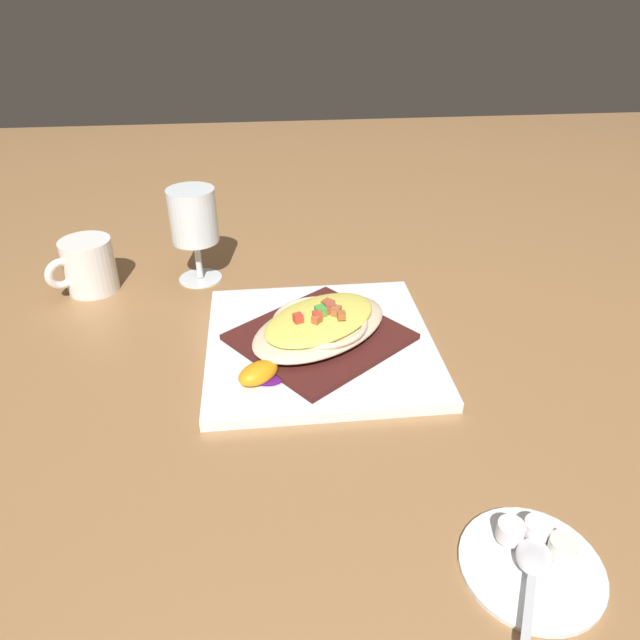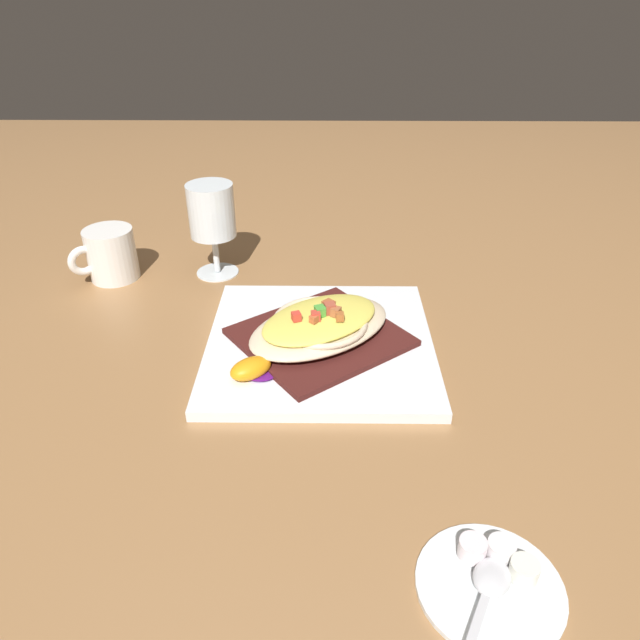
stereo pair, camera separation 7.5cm
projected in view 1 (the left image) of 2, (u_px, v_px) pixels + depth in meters
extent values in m
plane|color=#996C42|center=(320.00, 348.00, 0.77)|extent=(2.60, 2.60, 0.00)
cube|color=white|center=(320.00, 344.00, 0.77)|extent=(0.30, 0.30, 0.01)
cube|color=#451916|center=(320.00, 337.00, 0.76)|extent=(0.26, 0.26, 0.01)
ellipsoid|color=beige|center=(320.00, 327.00, 0.76)|extent=(0.24, 0.22, 0.02)
torus|color=beige|center=(320.00, 322.00, 0.75)|extent=(0.18, 0.18, 0.01)
ellipsoid|color=#E4D456|center=(320.00, 319.00, 0.75)|extent=(0.19, 0.18, 0.02)
cube|color=green|center=(321.00, 311.00, 0.74)|extent=(0.02, 0.02, 0.01)
cube|color=#AA5F37|center=(336.00, 311.00, 0.74)|extent=(0.01, 0.01, 0.01)
cube|color=red|center=(327.00, 306.00, 0.75)|extent=(0.01, 0.01, 0.01)
cube|color=#AC4D35|center=(329.00, 306.00, 0.74)|extent=(0.02, 0.02, 0.01)
cube|color=#BC5D34|center=(316.00, 319.00, 0.72)|extent=(0.01, 0.01, 0.01)
cube|color=green|center=(323.00, 311.00, 0.73)|extent=(0.02, 0.02, 0.01)
cube|color=#AC5D2A|center=(341.00, 315.00, 0.73)|extent=(0.01, 0.01, 0.01)
cube|color=#AC552E|center=(328.00, 305.00, 0.75)|extent=(0.02, 0.02, 0.01)
cube|color=#CC402F|center=(317.00, 316.00, 0.73)|extent=(0.01, 0.01, 0.01)
cube|color=red|center=(298.00, 318.00, 0.72)|extent=(0.01, 0.01, 0.01)
ellipsoid|color=#4E1268|center=(265.00, 376.00, 0.69)|extent=(0.06, 0.05, 0.01)
ellipsoid|color=orange|center=(258.00, 373.00, 0.68)|extent=(0.06, 0.06, 0.02)
cylinder|color=white|center=(89.00, 265.00, 0.89)|extent=(0.08, 0.08, 0.08)
torus|color=white|center=(61.00, 274.00, 0.86)|extent=(0.05, 0.04, 0.05)
cylinder|color=#4C2D14|center=(91.00, 274.00, 0.90)|extent=(0.07, 0.07, 0.05)
cylinder|color=white|center=(201.00, 278.00, 0.94)|extent=(0.07, 0.07, 0.00)
cylinder|color=white|center=(198.00, 259.00, 0.92)|extent=(0.01, 0.01, 0.06)
cylinder|color=white|center=(193.00, 216.00, 0.88)|extent=(0.07, 0.07, 0.08)
cylinder|color=silver|center=(195.00, 228.00, 0.90)|extent=(0.06, 0.06, 0.04)
cylinder|color=white|center=(532.00, 565.00, 0.49)|extent=(0.12, 0.12, 0.01)
ellipsoid|color=silver|center=(534.00, 557.00, 0.48)|extent=(0.04, 0.05, 0.01)
cube|color=silver|center=(529.00, 607.00, 0.45)|extent=(0.04, 0.06, 0.00)
cylinder|color=white|center=(563.00, 547.00, 0.49)|extent=(0.02, 0.02, 0.02)
cylinder|color=white|center=(537.00, 529.00, 0.50)|extent=(0.02, 0.02, 0.02)
cylinder|color=white|center=(511.00, 531.00, 0.50)|extent=(0.02, 0.02, 0.02)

